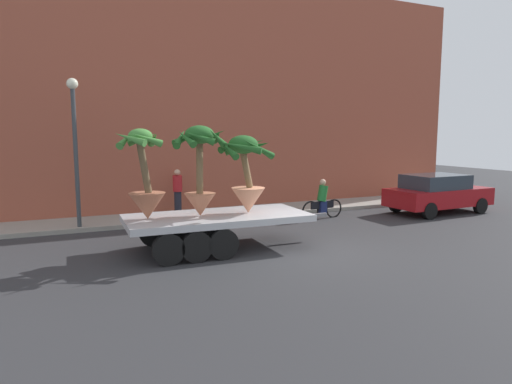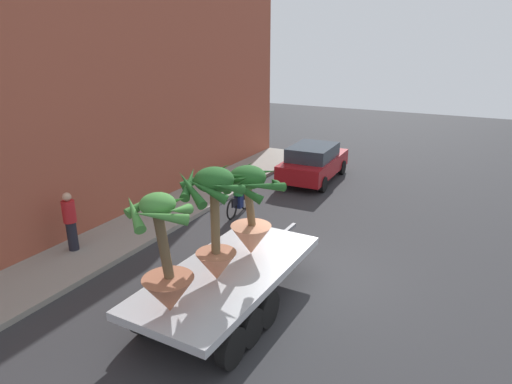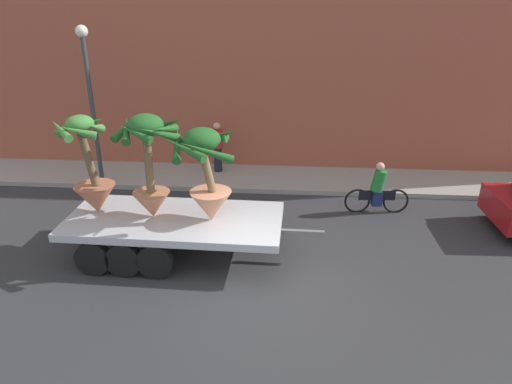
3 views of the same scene
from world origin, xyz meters
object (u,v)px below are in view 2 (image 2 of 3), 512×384
(potted_palm_middle, at_px, (166,267))
(parked_car, at_px, (314,162))
(potted_palm_rear, at_px, (250,211))
(potted_palm_front, at_px, (215,220))
(pedestrian_near_gate, at_px, (70,220))
(flatbed_trailer, at_px, (223,283))
(cyclist, at_px, (239,195))

(potted_palm_middle, height_order, parked_car, potted_palm_middle)
(potted_palm_rear, bearing_deg, parked_car, 11.63)
(potted_palm_middle, bearing_deg, potted_palm_front, -4.92)
(pedestrian_near_gate, bearing_deg, potted_palm_front, -97.56)
(flatbed_trailer, relative_size, parked_car, 1.38)
(parked_car, bearing_deg, potted_palm_middle, -172.00)
(potted_palm_front, bearing_deg, flatbed_trailer, -2.92)
(flatbed_trailer, bearing_deg, pedestrian_near_gate, 84.96)
(potted_palm_front, relative_size, parked_car, 0.56)
(parked_car, bearing_deg, flatbed_trailer, -169.98)
(potted_palm_rear, height_order, pedestrian_near_gate, potted_palm_rear)
(cyclist, bearing_deg, parked_car, -10.41)
(parked_car, bearing_deg, pedestrian_near_gate, 160.67)
(flatbed_trailer, xyz_separation_m, parked_car, (10.35, 1.83, 0.08))
(cyclist, xyz_separation_m, parked_car, (4.92, -0.90, 0.16))
(potted_palm_front, xyz_separation_m, pedestrian_near_gate, (0.70, 5.28, -1.30))
(potted_palm_front, bearing_deg, parked_car, 9.74)
(parked_car, relative_size, pedestrian_near_gate, 2.56)
(flatbed_trailer, height_order, potted_palm_middle, potted_palm_middle)
(flatbed_trailer, height_order, cyclist, cyclist)
(potted_palm_middle, distance_m, pedestrian_near_gate, 5.66)
(cyclist, bearing_deg, potted_palm_middle, -159.97)
(potted_palm_middle, distance_m, potted_palm_front, 1.52)
(flatbed_trailer, xyz_separation_m, potted_palm_front, (-0.23, 0.01, 1.59))
(potted_palm_rear, bearing_deg, potted_palm_front, 176.07)
(cyclist, height_order, pedestrian_near_gate, pedestrian_near_gate)
(flatbed_trailer, relative_size, cyclist, 3.30)
(potted_palm_rear, xyz_separation_m, parked_car, (9.27, 1.91, -1.27))
(flatbed_trailer, bearing_deg, potted_palm_rear, -4.15)
(potted_palm_front, relative_size, cyclist, 1.34)
(potted_palm_front, height_order, cyclist, potted_palm_front)
(flatbed_trailer, xyz_separation_m, potted_palm_rear, (1.08, -0.08, 1.35))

